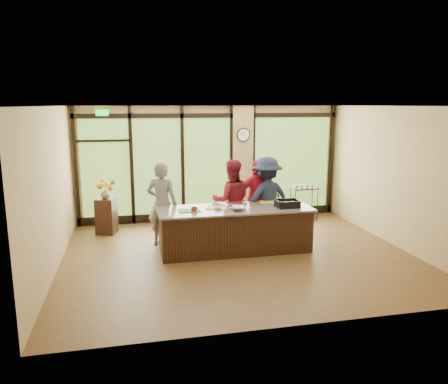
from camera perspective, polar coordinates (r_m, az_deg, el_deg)
name	(u,v)px	position (r m, az deg, el deg)	size (l,w,h in m)	color
floor	(238,255)	(9.04, 1.86, -8.23)	(7.00, 7.00, 0.00)	brown
ceiling	(239,106)	(8.51, 1.99, 11.16)	(7.00, 7.00, 0.00)	white
back_wall	(211,163)	(11.55, -1.74, 3.75)	(7.00, 7.00, 0.00)	tan
left_wall	(52,190)	(8.51, -21.58, 0.21)	(6.00, 6.00, 0.00)	tan
right_wall	(396,177)	(10.09, 21.59, 1.84)	(6.00, 6.00, 0.00)	tan
window_wall	(217,167)	(11.55, -0.90, 3.23)	(6.90, 0.12, 3.00)	tan
island_base	(235,230)	(9.18, 1.42, -5.03)	(3.10, 1.00, 0.88)	#321A10
countertop	(235,209)	(9.06, 1.43, -2.23)	(3.20, 1.10, 0.04)	slate
wall_clock	(243,135)	(11.53, 2.55, 7.48)	(0.36, 0.04, 0.36)	black
cook_left	(162,204)	(9.49, -8.09, -1.57)	(0.67, 0.44, 1.85)	slate
cook_midleft	(231,201)	(9.72, 0.98, -1.15)	(0.90, 0.70, 1.85)	maroon
cook_midright	(257,199)	(10.03, 4.39, -0.94)	(1.05, 0.44, 1.80)	maroon
cook_right	(267,198)	(9.92, 5.57, -0.82)	(1.22, 0.70, 1.89)	#1A233A
roasting_pan	(287,205)	(9.23, 8.26, -1.71)	(0.46, 0.36, 0.08)	black
mixing_bowl	(237,208)	(8.87, 1.75, -2.14)	(0.32, 0.32, 0.08)	silver
cutting_board_left	(189,211)	(8.84, -4.57, -2.43)	(0.43, 0.32, 0.01)	#30822F
cutting_board_center	(217,208)	(9.05, -0.99, -2.07)	(0.41, 0.31, 0.01)	gold
cutting_board_right	(269,202)	(9.62, 5.91, -1.32)	(0.39, 0.29, 0.01)	gold
prep_bowl_near	(218,208)	(8.94, -0.78, -2.12)	(0.16, 0.16, 0.05)	silver
prep_bowl_mid	(241,208)	(9.02, 2.19, -2.05)	(0.13, 0.13, 0.04)	silver
prep_bowl_far	(245,203)	(9.44, 2.76, -1.46)	(0.12, 0.12, 0.03)	silver
red_ramekin	(194,209)	(8.77, -3.90, -2.26)	(0.12, 0.12, 0.10)	red
flower_stand	(106,216)	(10.77, -15.10, -3.02)	(0.43, 0.43, 0.85)	#321A10
flower_vase	(105,193)	(10.65, -15.25, -0.18)	(0.23, 0.23, 0.24)	olive
bar_cart	(304,198)	(11.86, 10.40, -0.82)	(0.72, 0.45, 0.94)	#321A10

